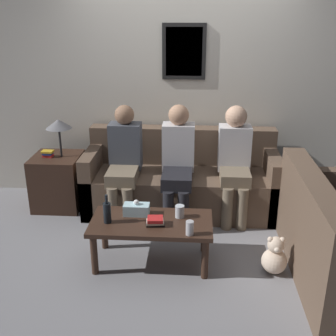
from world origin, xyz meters
The scene contains 14 objects.
ground_plane centered at (0.00, 0.00, 0.00)m, with size 16.00×16.00×0.00m, color gray.
wall_back centered at (0.00, 0.92, 1.30)m, with size 9.00×0.08×2.60m.
couch_main centered at (0.00, 0.48, 0.32)m, with size 2.11×0.81×0.88m.
coffee_table centered at (-0.22, -0.64, 0.35)m, with size 1.06×0.54×0.41m.
side_table_with_lamp centered at (-1.40, 0.44, 0.33)m, with size 0.53×0.53×1.03m.
wine_bottle centered at (-0.60, -0.69, 0.51)m, with size 0.07×0.07×0.26m.
drinking_glass centered at (0.02, -0.55, 0.47)m, with size 0.08×0.08×0.11m.
book_stack centered at (-0.18, -0.70, 0.45)m, with size 0.17×0.13×0.07m.
soda_can centered at (0.12, -0.85, 0.48)m, with size 0.07×0.07×0.12m.
tissue_box centered at (-0.37, -0.52, 0.47)m, with size 0.23×0.12×0.15m.
person_left centered at (-0.60, 0.28, 0.66)m, with size 0.34×0.62×1.20m.
person_middle centered at (-0.03, 0.26, 0.66)m, with size 0.34×0.66×1.22m.
person_right centered at (0.57, 0.33, 0.67)m, with size 0.34×0.59×1.21m.
teddy_bear centered at (0.85, -0.73, 0.15)m, with size 0.22×0.22×0.35m.
Camera 1 is at (0.14, -3.88, 2.17)m, focal length 45.00 mm.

